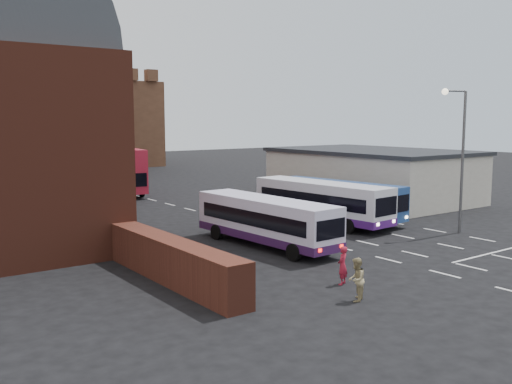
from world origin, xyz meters
TOP-DOWN VIEW (x-y plane):
  - ground at (0.00, 0.00)m, footprint 180.00×180.00m
  - forecourt_wall at (-10.20, 2.00)m, footprint 1.20×10.00m
  - cream_building at (15.00, 14.00)m, footprint 10.40×16.40m
  - brick_terrace at (-6.00, 46.00)m, footprint 22.00×10.00m
  - castle_keep at (6.00, 66.00)m, footprint 22.00×22.00m
  - bus_white_outbound at (-2.96, 5.12)m, footprint 2.75×9.57m
  - bus_white_inbound at (3.87, 8.13)m, footprint 3.22×10.20m
  - bus_blue at (5.62, 8.44)m, footprint 3.40×9.79m
  - bus_red_double at (-0.62, 30.47)m, footprint 3.73×10.70m
  - street_lamp at (8.31, 1.18)m, footprint 1.68×0.67m
  - pedestrian_red at (-4.74, -2.43)m, footprint 0.69×0.59m
  - pedestrian_beige at (-5.87, -4.28)m, footprint 1.01×0.96m

SIDE VIEW (x-z plane):
  - ground at x=0.00m, z-range 0.00..0.00m
  - pedestrian_red at x=-4.74m, z-range 0.00..1.60m
  - pedestrian_beige at x=-5.87m, z-range 0.00..1.65m
  - forecourt_wall at x=-10.20m, z-range 0.00..1.80m
  - bus_white_outbound at x=-2.96m, z-range 0.23..2.82m
  - bus_blue at x=5.62m, z-range 0.24..2.85m
  - bus_white_inbound at x=3.87m, z-range 0.25..2.98m
  - cream_building at x=15.00m, z-range 0.03..4.28m
  - bus_red_double at x=-0.62m, z-range 0.13..4.32m
  - street_lamp at x=8.31m, z-range 0.88..9.40m
  - brick_terrace at x=-6.00m, z-range 0.00..11.00m
  - castle_keep at x=6.00m, z-range 0.00..12.00m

